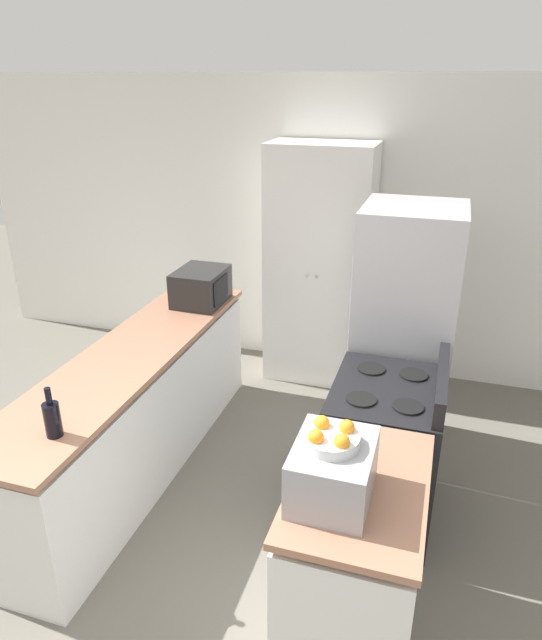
{
  "coord_description": "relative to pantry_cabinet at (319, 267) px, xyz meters",
  "views": [
    {
      "loc": [
        1.06,
        -1.5,
        2.58
      ],
      "look_at": [
        0.0,
        1.88,
        1.05
      ],
      "focal_mm": 32.0,
      "sensor_mm": 36.0,
      "label": 1
    }
  ],
  "objects": [
    {
      "name": "wall_back",
      "position": [
        -0.04,
        0.3,
        0.26
      ],
      "size": [
        7.0,
        0.06,
        2.6
      ],
      "color": "white",
      "rests_on": "ground_plane"
    },
    {
      "name": "counter_left",
      "position": [
        -0.87,
        -1.72,
        -0.61
      ],
      "size": [
        0.6,
        2.64,
        0.9
      ],
      "color": "silver",
      "rests_on": "ground_plane"
    },
    {
      "name": "counter_right",
      "position": [
        0.79,
        -2.57,
        -0.61
      ],
      "size": [
        0.6,
        0.95,
        0.9
      ],
      "color": "silver",
      "rests_on": "ground_plane"
    },
    {
      "name": "pantry_cabinet",
      "position": [
        0.0,
        0.0,
        0.0
      ],
      "size": [
        0.88,
        0.54,
        2.08
      ],
      "color": "white",
      "rests_on": "ground_plane"
    },
    {
      "name": "stove",
      "position": [
        0.81,
        -1.68,
        -0.58
      ],
      "size": [
        0.66,
        0.79,
        1.06
      ],
      "color": "black",
      "rests_on": "ground_plane"
    },
    {
      "name": "refrigerator",
      "position": [
        0.82,
        -0.9,
        -0.14
      ],
      "size": [
        0.69,
        0.69,
        1.81
      ],
      "color": "#B7B7BC",
      "rests_on": "ground_plane"
    },
    {
      "name": "microwave",
      "position": [
        -0.78,
        -0.76,
        -0.0
      ],
      "size": [
        0.37,
        0.45,
        0.27
      ],
      "color": "black",
      "rests_on": "counter_left"
    },
    {
      "name": "wine_bottle",
      "position": [
        -0.74,
        -2.67,
        -0.04
      ],
      "size": [
        0.08,
        0.08,
        0.27
      ],
      "color": "black",
      "rests_on": "counter_left"
    },
    {
      "name": "toaster_oven",
      "position": [
        0.68,
        -2.69,
        -0.01
      ],
      "size": [
        0.34,
        0.42,
        0.26
      ],
      "color": "#939399",
      "rests_on": "counter_right"
    },
    {
      "name": "fruit_bowl",
      "position": [
        0.67,
        -2.68,
        0.15
      ],
      "size": [
        0.24,
        0.24,
        0.1
      ],
      "color": "silver",
      "rests_on": "toaster_oven"
    }
  ]
}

